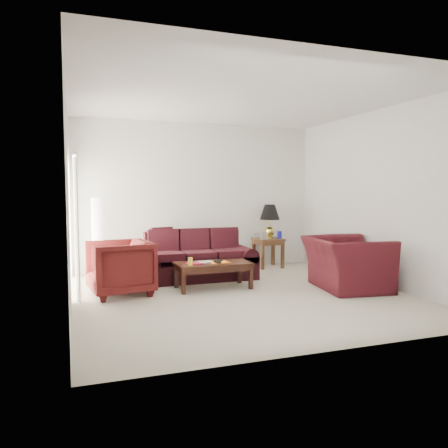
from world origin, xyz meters
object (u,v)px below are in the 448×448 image
Objects in this scene: armchair_left at (120,268)px; coffee_table at (213,275)px; end_table at (268,253)px; floor_lamp at (97,238)px; armchair_right at (346,263)px; sofa at (197,256)px.

coffee_table is at bearing 80.08° from armchair_left.
end_table reaches higher than coffee_table.
coffee_table is at bearing -39.82° from floor_lamp.
floor_lamp is 4.44m from armchair_right.
armchair_left reaches higher than armchair_right.
sofa is 1.62× the size of armchair_right.
coffee_table is (1.51, -0.06, -0.21)m from armchair_left.
end_table is 0.41× the size of floor_lamp.
floor_lamp is at bearing 68.02° from armchair_right.
floor_lamp reaches higher than sofa.
floor_lamp is (-1.71, 0.68, 0.32)m from sofa.
armchair_left is (-3.22, -1.49, 0.12)m from end_table.
end_table is at bearing 18.55° from coffee_table.
end_table is 0.66× the size of armchair_left.
armchair_right is 2.21m from coffee_table.
floor_lamp is at bearing 162.21° from sofa.
armchair_left reaches higher than end_table.
floor_lamp is 2.35m from coffee_table.
armchair_right reaches higher than coffee_table.
sofa is at bearing -156.81° from end_table.
end_table is 0.47× the size of armchair_right.
end_table is at bearing 16.95° from armchair_right.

